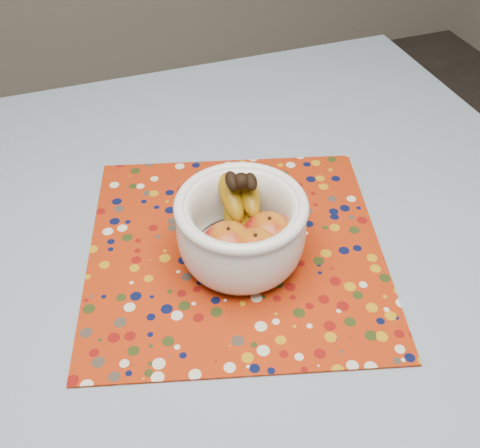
{
  "coord_description": "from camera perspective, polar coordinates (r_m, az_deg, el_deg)",
  "views": [
    {
      "loc": [
        -0.12,
        -0.49,
        1.38
      ],
      "look_at": [
        0.07,
        0.06,
        0.83
      ],
      "focal_mm": 42.0,
      "sensor_mm": 36.0,
      "label": 1
    }
  ],
  "objects": [
    {
      "name": "placemat",
      "position": [
        0.86,
        -0.46,
        -2.53
      ],
      "size": [
        0.54,
        0.54,
        0.0
      ],
      "primitive_type": "cube",
      "rotation": [
        0.0,
        0.0,
        -0.27
      ],
      "color": "#9C2508",
      "rests_on": "tablecloth"
    },
    {
      "name": "fruit_bowl",
      "position": [
        0.8,
        0.37,
        -0.38
      ],
      "size": [
        0.19,
        0.19,
        0.13
      ],
      "color": "white",
      "rests_on": "placemat"
    },
    {
      "name": "tablecloth",
      "position": [
        0.8,
        -3.32,
        -7.73
      ],
      "size": [
        1.32,
        1.32,
        0.01
      ],
      "primitive_type": "cube",
      "color": "slate",
      "rests_on": "table"
    },
    {
      "name": "table",
      "position": [
        0.87,
        -3.1,
        -11.11
      ],
      "size": [
        1.2,
        1.2,
        0.75
      ],
      "color": "brown",
      "rests_on": "ground"
    }
  ]
}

